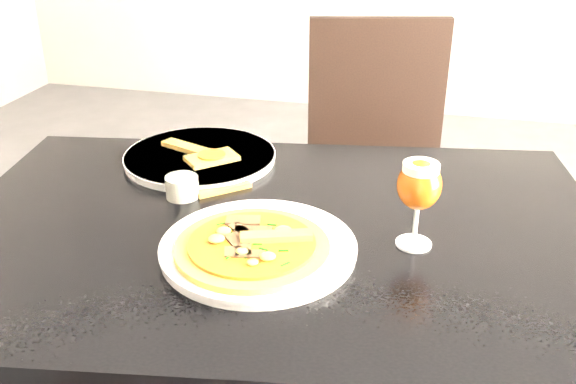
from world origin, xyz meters
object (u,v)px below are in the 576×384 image
(beer_glass, at_px, (419,186))
(chair_far, at_px, (378,169))
(dining_table, at_px, (277,268))
(pizza, at_px, (253,246))

(beer_glass, bearing_deg, chair_far, 99.96)
(dining_table, distance_m, beer_glass, 0.32)
(dining_table, distance_m, pizza, 0.17)
(dining_table, relative_size, beer_glass, 8.44)
(dining_table, xyz_separation_m, pizza, (-0.01, -0.12, 0.12))
(dining_table, relative_size, pizza, 5.15)
(pizza, relative_size, beer_glass, 1.64)
(dining_table, height_order, chair_far, chair_far)
(pizza, bearing_deg, dining_table, 85.89)
(dining_table, xyz_separation_m, chair_far, (0.10, 0.80, -0.14))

